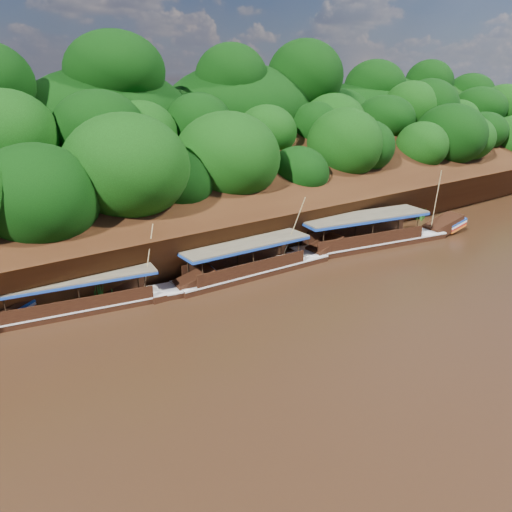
{
  "coord_description": "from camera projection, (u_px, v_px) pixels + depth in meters",
  "views": [
    {
      "loc": [
        -21.99,
        -18.91,
        13.1
      ],
      "look_at": [
        -2.6,
        7.0,
        1.61
      ],
      "focal_mm": 35.0,
      "sensor_mm": 36.0,
      "label": 1
    }
  ],
  "objects": [
    {
      "name": "boat_1",
      "position": [
        263.0,
        264.0,
        35.83
      ],
      "size": [
        14.45,
        3.08,
        5.88
      ],
      "rotation": [
        0.0,
        0.0,
        -0.03
      ],
      "color": "black",
      "rests_on": "ground"
    },
    {
      "name": "reeds",
      "position": [
        237.0,
        256.0,
        36.53
      ],
      "size": [
        48.58,
        2.33,
        2.28
      ],
      "color": "#23681A",
      "rests_on": "ground"
    },
    {
      "name": "boat_2",
      "position": [
        104.0,
        299.0,
        30.32
      ],
      "size": [
        14.06,
        4.3,
        5.2
      ],
      "rotation": [
        0.0,
        0.0,
        -0.18
      ],
      "color": "black",
      "rests_on": "ground"
    },
    {
      "name": "riverbank",
      "position": [
        179.0,
        204.0,
        47.58
      ],
      "size": [
        120.0,
        30.06,
        19.4
      ],
      "color": "black",
      "rests_on": "ground"
    },
    {
      "name": "ground",
      "position": [
        357.0,
        302.0,
        31.07
      ],
      "size": [
        160.0,
        160.0,
        0.0
      ],
      "primitive_type": "plane",
      "color": "black",
      "rests_on": "ground"
    },
    {
      "name": "boat_0",
      "position": [
        380.0,
        237.0,
        41.72
      ],
      "size": [
        17.06,
        5.37,
        6.56
      ],
      "rotation": [
        0.0,
        0.0,
        -0.19
      ],
      "color": "black",
      "rests_on": "ground"
    }
  ]
}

